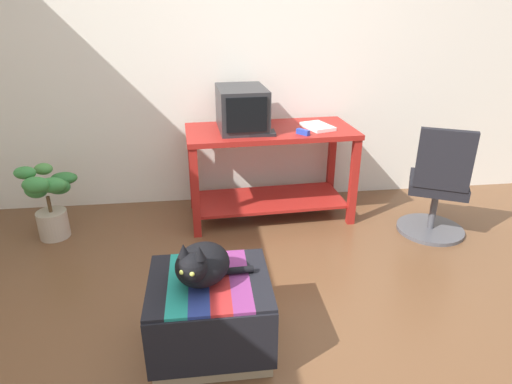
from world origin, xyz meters
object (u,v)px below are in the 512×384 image
tv_monitor (242,109)px  potted_plant (49,201)px  desk (270,158)px  office_chair (438,190)px  cat (201,265)px  keyboard (249,133)px  book (318,126)px  stapler (303,132)px  ottoman_with_blanket (211,315)px

tv_monitor → potted_plant: 1.64m
desk → office_chair: office_chair is taller
cat → keyboard: bearing=97.2°
book → office_chair: (0.84, -0.48, -0.40)m
potted_plant → stapler: stapler is taller
cat → desk: bearing=92.3°
stapler → tv_monitor: bearing=115.1°
book → stapler: size_ratio=2.48×
tv_monitor → potted_plant: bearing=-175.3°
ottoman_with_blanket → stapler: 1.65m
potted_plant → tv_monitor: bearing=7.6°
ottoman_with_blanket → cat: bearing=-160.0°
ottoman_with_blanket → cat: size_ratio=1.40×
ottoman_with_blanket → potted_plant: size_ratio=1.00×
potted_plant → stapler: (1.95, -0.02, 0.48)m
stapler → book: bearing=7.8°
tv_monitor → cat: size_ratio=1.23×
book → ottoman_with_blanket: bearing=-139.1°
desk → ottoman_with_blanket: desk is taller
desk → tv_monitor: size_ratio=2.56×
book → stapler: bearing=-151.0°
book → office_chair: 1.04m
office_chair → book: bearing=-2.7°
book → potted_plant: 2.17m
tv_monitor → office_chair: tv_monitor is taller
cat → stapler: bearing=82.2°
keyboard → office_chair: 1.51m
tv_monitor → keyboard: bearing=-80.5°
potted_plant → stapler: bearing=-0.5°
desk → book: 0.46m
keyboard → stapler: (0.41, -0.04, 0.01)m
ottoman_with_blanket → potted_plant: potted_plant is taller
tv_monitor → keyboard: size_ratio=1.35×
desk → cat: size_ratio=3.16×
tv_monitor → ottoman_with_blanket: tv_monitor is taller
desk → stapler: (0.22, -0.19, 0.27)m
ottoman_with_blanket → potted_plant: 1.81m
keyboard → stapler: 0.41m
book → ottoman_with_blanket: size_ratio=0.45×
ottoman_with_blanket → potted_plant: (-1.18, 1.36, 0.10)m
potted_plant → office_chair: size_ratio=0.68×
tv_monitor → book: size_ratio=1.97×
book → cat: bearing=-139.8°
book → ottoman_with_blanket: book is taller
keyboard → cat: bearing=-104.1°
desk → stapler: stapler is taller
tv_monitor → cat: 1.66m
ottoman_with_blanket → stapler: stapler is taller
ottoman_with_blanket → potted_plant: bearing=131.1°
office_chair → stapler: (-1.00, 0.31, 0.40)m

